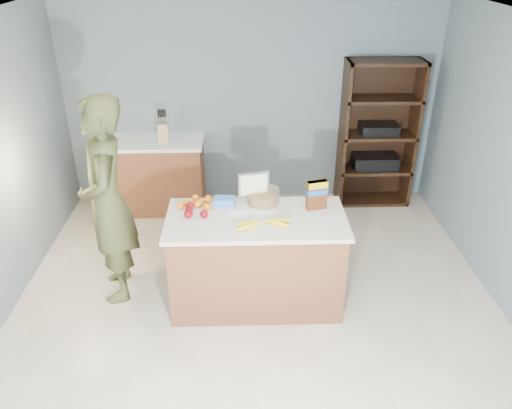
{
  "coord_description": "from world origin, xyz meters",
  "views": [
    {
      "loc": [
        -0.11,
        -3.43,
        3.02
      ],
      "look_at": [
        0.0,
        0.35,
        1.0
      ],
      "focal_mm": 35.0,
      "sensor_mm": 36.0,
      "label": 1
    }
  ],
  "objects_px": {
    "cereal_box": "(317,193)",
    "person": "(107,202)",
    "shelving_unit": "(376,136)",
    "tv": "(253,185)",
    "counter_peninsula": "(256,264)"
  },
  "relations": [
    {
      "from": "cereal_box",
      "to": "person",
      "type": "bearing_deg",
      "value": 178.07
    },
    {
      "from": "tv",
      "to": "cereal_box",
      "type": "relative_size",
      "value": 1.05
    },
    {
      "from": "shelving_unit",
      "to": "person",
      "type": "distance_m",
      "value": 3.41
    },
    {
      "from": "person",
      "to": "tv",
      "type": "relative_size",
      "value": 6.83
    },
    {
      "from": "cereal_box",
      "to": "counter_peninsula",
      "type": "bearing_deg",
      "value": -164.86
    },
    {
      "from": "counter_peninsula",
      "to": "tv",
      "type": "distance_m",
      "value": 0.71
    },
    {
      "from": "shelving_unit",
      "to": "person",
      "type": "relative_size",
      "value": 0.94
    },
    {
      "from": "shelving_unit",
      "to": "tv",
      "type": "relative_size",
      "value": 6.38
    },
    {
      "from": "shelving_unit",
      "to": "person",
      "type": "height_order",
      "value": "person"
    },
    {
      "from": "person",
      "to": "cereal_box",
      "type": "distance_m",
      "value": 1.85
    },
    {
      "from": "shelving_unit",
      "to": "cereal_box",
      "type": "bearing_deg",
      "value": -118.06
    },
    {
      "from": "person",
      "to": "cereal_box",
      "type": "bearing_deg",
      "value": 74.23
    },
    {
      "from": "counter_peninsula",
      "to": "shelving_unit",
      "type": "relative_size",
      "value": 0.87
    },
    {
      "from": "tv",
      "to": "cereal_box",
      "type": "height_order",
      "value": "tv"
    },
    {
      "from": "counter_peninsula",
      "to": "person",
      "type": "height_order",
      "value": "person"
    }
  ]
}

